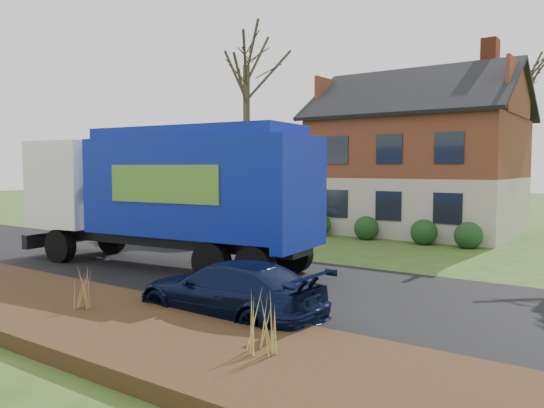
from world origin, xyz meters
The scene contains 12 objects.
ground centered at (0.00, 0.00, 0.00)m, with size 120.00×120.00×0.00m, color #2F4B19.
road centered at (0.00, 0.00, 0.01)m, with size 80.00×7.00×0.02m, color black.
mulch_verge centered at (0.00, -5.30, 0.15)m, with size 80.00×3.50×0.30m, color #321E10.
main_house centered at (1.49, 13.91, 4.03)m, with size 12.95×8.95×9.26m.
ranch_house centered at (-12.00, 13.00, 1.81)m, with size 9.80×8.20×3.70m.
garbage_truck centered at (-1.15, 0.06, 2.55)m, with size 10.55×3.80×4.42m.
silver_sedan centered at (-5.31, 4.12, 0.85)m, with size 1.80×5.15×1.70m, color #A0A2A8.
navy_wagon centered at (4.18, -3.40, 0.63)m, with size 1.77×4.35×1.26m, color black.
tree_front_west centered at (-4.41, 8.29, 9.19)m, with size 3.75×3.75×11.15m.
tree_back centered at (5.02, 22.35, 9.30)m, with size 3.52×3.52×11.15m.
grass_clump_mid centered at (1.89, -5.29, 0.74)m, with size 0.32×0.26×0.89m.
grass_clump_east centered at (6.36, -5.32, 0.78)m, with size 0.39×0.32×0.97m.
Camera 1 is at (11.20, -11.82, 3.21)m, focal length 35.00 mm.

